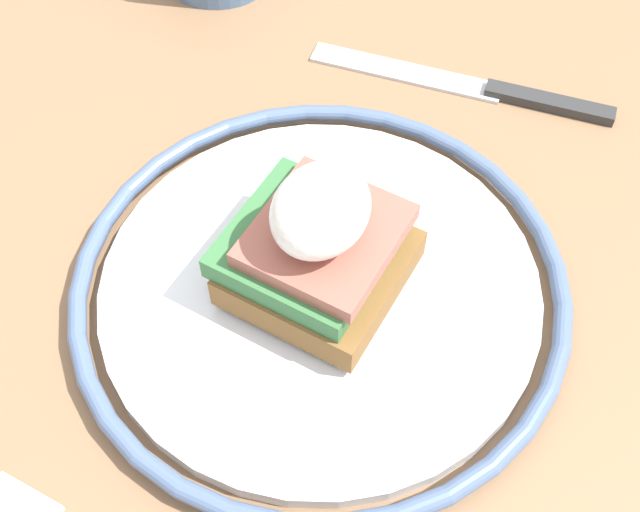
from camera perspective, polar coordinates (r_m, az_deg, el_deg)
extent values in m
cube|color=#846042|center=(0.45, -1.23, -4.07)|extent=(0.94, 0.66, 0.03)
cylinder|color=#846042|center=(1.05, -2.32, 8.39)|extent=(0.06, 0.06, 0.71)
cylinder|color=silver|center=(0.43, 0.00, -2.31)|extent=(0.24, 0.24, 0.01)
torus|color=slate|center=(0.43, 0.00, -1.94)|extent=(0.27, 0.27, 0.01)
cube|color=brown|center=(0.42, 0.00, -0.84)|extent=(0.08, 0.08, 0.02)
cube|color=#38703D|center=(0.40, -0.32, 0.62)|extent=(0.08, 0.08, 0.01)
cube|color=#9E5647|center=(0.39, 0.41, 1.50)|extent=(0.07, 0.07, 0.01)
ellipsoid|color=white|center=(0.37, 0.04, 3.29)|extent=(0.05, 0.05, 0.04)
cylinder|color=#E5C656|center=(0.45, -0.42, 4.03)|extent=(0.04, 0.04, 0.00)
cube|color=silver|center=(0.41, -20.68, -16.58)|extent=(0.02, 0.04, 0.00)
cube|color=#2D2D2D|center=(0.55, 15.98, 10.45)|extent=(0.03, 0.08, 0.01)
cube|color=silver|center=(0.55, 6.10, 12.85)|extent=(0.04, 0.13, 0.00)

